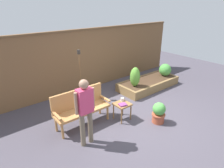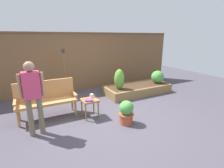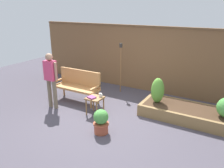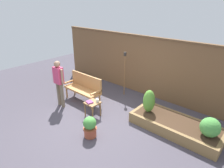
% 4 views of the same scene
% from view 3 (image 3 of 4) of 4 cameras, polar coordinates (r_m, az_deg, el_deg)
% --- Properties ---
extents(ground_plane, '(14.00, 14.00, 0.00)m').
position_cam_3_polar(ground_plane, '(5.77, -1.96, -9.20)').
color(ground_plane, '#47424C').
extents(fence_back, '(8.40, 0.14, 2.16)m').
position_cam_3_polar(fence_back, '(7.59, 8.49, 6.38)').
color(fence_back, brown).
rests_on(fence_back, ground_plane).
extents(garden_bench, '(1.44, 0.48, 0.94)m').
position_cam_3_polar(garden_bench, '(6.83, -8.60, 0.16)').
color(garden_bench, '#B77F47').
rests_on(garden_bench, ground_plane).
extents(side_table, '(0.40, 0.40, 0.48)m').
position_cam_3_polar(side_table, '(5.94, -4.35, -4.13)').
color(side_table, olive).
rests_on(side_table, ground_plane).
extents(cup_on_table, '(0.13, 0.09, 0.09)m').
position_cam_3_polar(cup_on_table, '(5.93, -2.93, -2.81)').
color(cup_on_table, silver).
rests_on(cup_on_table, side_table).
extents(book_on_table, '(0.23, 0.21, 0.04)m').
position_cam_3_polar(book_on_table, '(5.88, -5.16, -3.37)').
color(book_on_table, '#7F3875').
rests_on(book_on_table, side_table).
extents(potted_boxwood, '(0.36, 0.36, 0.57)m').
position_cam_3_polar(potted_boxwood, '(5.13, -2.80, -9.39)').
color(potted_boxwood, '#A84C33').
rests_on(potted_boxwood, ground_plane).
extents(raised_planter_bed, '(2.40, 1.00, 0.30)m').
position_cam_3_polar(raised_planter_bed, '(6.12, 18.71, -6.99)').
color(raised_planter_bed, olive).
rests_on(raised_planter_bed, ground_plane).
extents(shrub_near_bench, '(0.34, 0.34, 0.68)m').
position_cam_3_polar(shrub_near_bench, '(6.04, 11.46, -1.62)').
color(shrub_near_bench, brown).
rests_on(shrub_near_bench, raised_planter_bed).
extents(tiki_torch, '(0.10, 0.10, 1.63)m').
position_cam_3_polar(tiki_torch, '(7.30, 2.21, 6.32)').
color(tiki_torch, brown).
rests_on(tiki_torch, ground_plane).
extents(person_by_bench, '(0.47, 0.20, 1.56)m').
position_cam_3_polar(person_by_bench, '(6.37, -15.23, 1.96)').
color(person_by_bench, '#70604C').
rests_on(person_by_bench, ground_plane).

